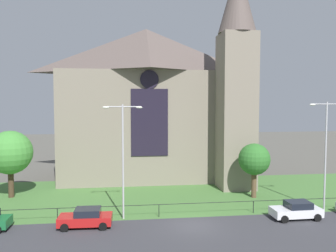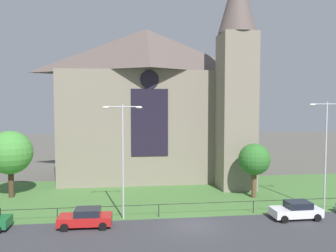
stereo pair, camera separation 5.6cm
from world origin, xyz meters
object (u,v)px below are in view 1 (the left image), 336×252
at_px(streetlamp_near, 123,148).
at_px(tree_left_far, 10,153).
at_px(parked_car_red, 86,218).
at_px(parked_car_white, 296,210).
at_px(streetlamp_far, 326,144).
at_px(tree_right_near, 254,160).
at_px(church_building, 152,101).

bearing_deg(streetlamp_near, tree_left_far, 144.78).
distance_m(tree_left_far, streetlamp_near, 14.59).
bearing_deg(parked_car_red, parked_car_white, -178.91).
height_order(tree_left_far, streetlamp_near, streetlamp_near).
distance_m(tree_left_far, streetlamp_far, 31.52).
distance_m(parked_car_red, parked_car_white, 17.76).
bearing_deg(parked_car_red, tree_right_near, -156.36).
relative_size(church_building, parked_car_red, 6.11).
bearing_deg(streetlamp_far, parked_car_red, -175.75).
bearing_deg(streetlamp_near, tree_right_near, 20.35).
xyz_separation_m(tree_left_far, tree_right_near, (25.54, -3.31, -0.73)).
bearing_deg(church_building, streetlamp_far, -48.91).
relative_size(church_building, streetlamp_far, 2.58).
distance_m(streetlamp_near, parked_car_red, 6.34).
distance_m(church_building, streetlamp_far, 22.62).
bearing_deg(streetlamp_far, tree_left_far, 164.57).
bearing_deg(parked_car_white, tree_right_near, -81.63).
xyz_separation_m(streetlamp_near, parked_car_red, (-2.97, -1.59, -5.37)).
bearing_deg(church_building, parked_car_white, -59.55).
bearing_deg(parked_car_white, tree_left_far, -21.77).
bearing_deg(tree_right_near, parked_car_white, -80.79).
bearing_deg(tree_right_near, streetlamp_far, -46.48).
height_order(tree_right_near, streetlamp_far, streetlamp_far).
xyz_separation_m(streetlamp_far, parked_car_red, (-21.45, -1.59, -5.49)).
relative_size(tree_left_far, parked_car_white, 1.68).
bearing_deg(church_building, streetlamp_near, -102.94).
bearing_deg(parked_car_red, streetlamp_far, -173.94).
height_order(tree_left_far, parked_car_white, tree_left_far).
xyz_separation_m(streetlamp_far, parked_car_white, (-3.70, -1.82, -5.49)).
bearing_deg(streetlamp_near, church_building, 77.06).
bearing_deg(streetlamp_far, tree_right_near, 133.52).
bearing_deg(parked_car_white, church_building, -60.39).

